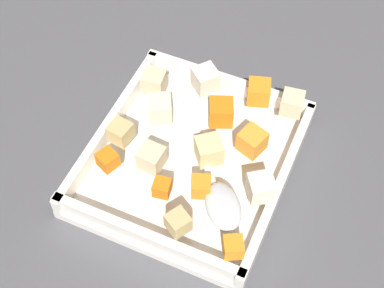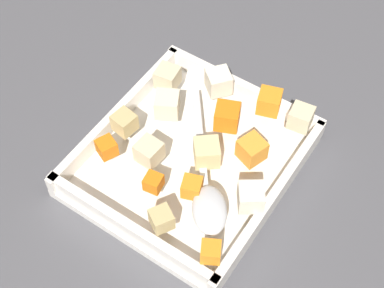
# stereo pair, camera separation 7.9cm
# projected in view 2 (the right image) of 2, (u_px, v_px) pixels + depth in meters

# --- Properties ---
(ground_plane) EXTENTS (4.00, 4.00, 0.00)m
(ground_plane) POSITION_uv_depth(u_px,v_px,m) (189.00, 167.00, 0.84)
(ground_plane) COLOR #4C4C51
(baking_dish) EXTENTS (0.30, 0.27, 0.04)m
(baking_dish) POSITION_uv_depth(u_px,v_px,m) (192.00, 161.00, 0.83)
(baking_dish) COLOR white
(baking_dish) RESTS_ON ground_plane
(carrot_chunk_back_center) EXTENTS (0.04, 0.04, 0.03)m
(carrot_chunk_back_center) POSITION_uv_depth(u_px,v_px,m) (269.00, 102.00, 0.83)
(carrot_chunk_back_center) COLOR orange
(carrot_chunk_back_center) RESTS_ON baking_dish
(carrot_chunk_near_spoon) EXTENTS (0.04, 0.04, 0.03)m
(carrot_chunk_near_spoon) POSITION_uv_depth(u_px,v_px,m) (227.00, 117.00, 0.81)
(carrot_chunk_near_spoon) COLOR orange
(carrot_chunk_near_spoon) RESTS_ON baking_dish
(carrot_chunk_mid_left) EXTENTS (0.03, 0.03, 0.02)m
(carrot_chunk_mid_left) POSITION_uv_depth(u_px,v_px,m) (107.00, 147.00, 0.79)
(carrot_chunk_mid_left) COLOR orange
(carrot_chunk_mid_left) RESTS_ON baking_dish
(carrot_chunk_far_right) EXTENTS (0.03, 0.03, 0.03)m
(carrot_chunk_far_right) POSITION_uv_depth(u_px,v_px,m) (192.00, 187.00, 0.75)
(carrot_chunk_far_right) COLOR orange
(carrot_chunk_far_right) RESTS_ON baking_dish
(carrot_chunk_under_handle) EXTENTS (0.03, 0.03, 0.02)m
(carrot_chunk_under_handle) POSITION_uv_depth(u_px,v_px,m) (153.00, 182.00, 0.76)
(carrot_chunk_under_handle) COLOR orange
(carrot_chunk_under_handle) RESTS_ON baking_dish
(carrot_chunk_corner_nw) EXTENTS (0.03, 0.03, 0.02)m
(carrot_chunk_corner_nw) POSITION_uv_depth(u_px,v_px,m) (211.00, 252.00, 0.70)
(carrot_chunk_corner_nw) COLOR orange
(carrot_chunk_corner_nw) RESTS_ON baking_dish
(carrot_chunk_front_center) EXTENTS (0.04, 0.04, 0.03)m
(carrot_chunk_front_center) POSITION_uv_depth(u_px,v_px,m) (252.00, 150.00, 0.78)
(carrot_chunk_front_center) COLOR orange
(carrot_chunk_front_center) RESTS_ON baking_dish
(potato_chunk_corner_ne) EXTENTS (0.05, 0.05, 0.03)m
(potato_chunk_corner_ne) POSITION_uv_depth(u_px,v_px,m) (206.00, 153.00, 0.78)
(potato_chunk_corner_ne) COLOR #E0CC89
(potato_chunk_corner_ne) RESTS_ON baking_dish
(potato_chunk_heap_side) EXTENTS (0.04, 0.04, 0.03)m
(potato_chunk_heap_side) POSITION_uv_depth(u_px,v_px,m) (167.00, 78.00, 0.85)
(potato_chunk_heap_side) COLOR beige
(potato_chunk_heap_side) RESTS_ON baking_dish
(potato_chunk_mid_right) EXTENTS (0.04, 0.04, 0.03)m
(potato_chunk_mid_right) POSITION_uv_depth(u_px,v_px,m) (161.00, 219.00, 0.72)
(potato_chunk_mid_right) COLOR tan
(potato_chunk_mid_right) RESTS_ON baking_dish
(potato_chunk_near_right) EXTENTS (0.05, 0.05, 0.03)m
(potato_chunk_near_right) POSITION_uv_depth(u_px,v_px,m) (167.00, 105.00, 0.82)
(potato_chunk_near_right) COLOR beige
(potato_chunk_near_right) RESTS_ON baking_dish
(potato_chunk_corner_sw) EXTENTS (0.03, 0.03, 0.03)m
(potato_chunk_corner_sw) POSITION_uv_depth(u_px,v_px,m) (149.00, 152.00, 0.78)
(potato_chunk_corner_sw) COLOR beige
(potato_chunk_corner_sw) RESTS_ON baking_dish
(potato_chunk_corner_se) EXTENTS (0.03, 0.03, 0.03)m
(potato_chunk_corner_se) POSITION_uv_depth(u_px,v_px,m) (301.00, 117.00, 0.81)
(potato_chunk_corner_se) COLOR beige
(potato_chunk_corner_se) RESTS_ON baking_dish
(potato_chunk_center) EXTENTS (0.03, 0.03, 0.03)m
(potato_chunk_center) POSITION_uv_depth(u_px,v_px,m) (124.00, 122.00, 0.81)
(potato_chunk_center) COLOR tan
(potato_chunk_center) RESTS_ON baking_dish
(parsnip_chunk_near_left) EXTENTS (0.05, 0.05, 0.03)m
(parsnip_chunk_near_left) POSITION_uv_depth(u_px,v_px,m) (251.00, 197.00, 0.74)
(parsnip_chunk_near_left) COLOR silver
(parsnip_chunk_near_left) RESTS_ON baking_dish
(parsnip_chunk_far_left) EXTENTS (0.05, 0.05, 0.03)m
(parsnip_chunk_far_left) POSITION_uv_depth(u_px,v_px,m) (219.00, 82.00, 0.85)
(parsnip_chunk_far_left) COLOR silver
(parsnip_chunk_far_left) RESTS_ON baking_dish
(serving_spoon) EXTENTS (0.21, 0.17, 0.02)m
(serving_spoon) POSITION_uv_depth(u_px,v_px,m) (209.00, 201.00, 0.74)
(serving_spoon) COLOR silver
(serving_spoon) RESTS_ON baking_dish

